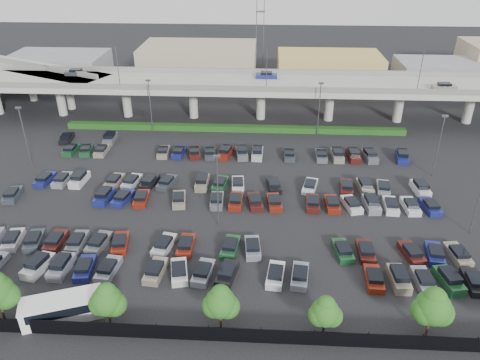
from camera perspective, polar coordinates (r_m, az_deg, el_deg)
name	(u,v)px	position (r m, az deg, el deg)	size (l,w,h in m)	color
ground	(224,195)	(69.86, -2.01, -1.82)	(280.00, 280.00, 0.00)	black
overpass	(235,86)	(96.51, -0.56, 11.43)	(150.00, 13.00, 15.80)	gray
on_ramp	(12,68)	(121.60, -26.01, 12.16)	(50.93, 30.13, 8.80)	gray
hedge	(234,128)	(92.04, -0.68, 6.32)	(66.00, 1.60, 1.10)	#1A4012
fence	(198,333)	(47.29, -5.15, -18.13)	(70.00, 0.10, 2.00)	black
tree_row	(207,302)	(46.39, -4.09, -14.65)	(65.07, 3.66, 5.94)	#332316
shuttle_bus	(62,307)	(52.09, -20.88, -14.30)	(8.35, 5.24, 2.54)	white
parked_cars	(221,203)	(66.75, -2.38, -2.79)	(63.01, 41.63, 1.67)	maroon
light_poles	(196,151)	(69.21, -5.37, 3.59)	(66.90, 48.38, 10.30)	#48484D
distant_buildings	(291,65)	(126.07, 6.23, 13.82)	(138.00, 24.00, 9.00)	gray
comm_tower	(260,9)	(135.53, 2.51, 20.09)	(2.40, 2.40, 30.00)	#48484D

